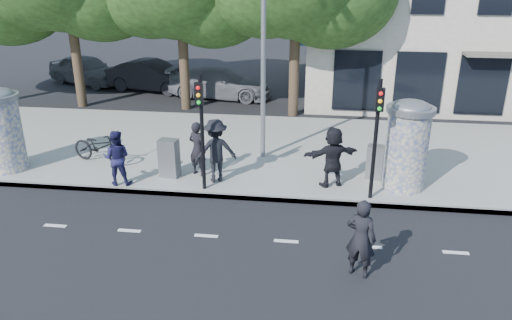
# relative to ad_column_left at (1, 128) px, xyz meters

# --- Properties ---
(ground) EXTENTS (120.00, 120.00, 0.00)m
(ground) POSITION_rel_ad_column_left_xyz_m (7.20, -4.50, -1.54)
(ground) COLOR black
(ground) RESTS_ON ground
(sidewalk) EXTENTS (40.00, 8.00, 0.15)m
(sidewalk) POSITION_rel_ad_column_left_xyz_m (7.20, 3.00, -1.46)
(sidewalk) COLOR gray
(sidewalk) RESTS_ON ground
(curb) EXTENTS (40.00, 0.10, 0.16)m
(curb) POSITION_rel_ad_column_left_xyz_m (7.20, -0.95, -1.46)
(curb) COLOR slate
(curb) RESTS_ON ground
(lane_dash_far) EXTENTS (32.00, 0.12, 0.01)m
(lane_dash_far) POSITION_rel_ad_column_left_xyz_m (7.20, -3.10, -1.53)
(lane_dash_far) COLOR silver
(lane_dash_far) RESTS_ON ground
(ad_column_left) EXTENTS (1.36, 1.36, 2.65)m
(ad_column_left) POSITION_rel_ad_column_left_xyz_m (0.00, 0.00, 0.00)
(ad_column_left) COLOR beige
(ad_column_left) RESTS_ON sidewalk
(ad_column_right) EXTENTS (1.36, 1.36, 2.65)m
(ad_column_right) POSITION_rel_ad_column_left_xyz_m (12.40, 0.20, 0.00)
(ad_column_right) COLOR beige
(ad_column_right) RESTS_ON sidewalk
(traffic_pole_near) EXTENTS (0.22, 0.31, 3.40)m
(traffic_pole_near) POSITION_rel_ad_column_left_xyz_m (6.60, -0.71, 0.69)
(traffic_pole_near) COLOR black
(traffic_pole_near) RESTS_ON sidewalk
(traffic_pole_far) EXTENTS (0.22, 0.31, 3.40)m
(traffic_pole_far) POSITION_rel_ad_column_left_xyz_m (11.40, -0.71, 0.69)
(traffic_pole_far) COLOR black
(traffic_pole_far) RESTS_ON sidewalk
(street_lamp) EXTENTS (0.25, 0.93, 8.00)m
(street_lamp) POSITION_rel_ad_column_left_xyz_m (8.00, 2.13, 3.26)
(street_lamp) COLOR slate
(street_lamp) RESTS_ON sidewalk
(ped_b) EXTENTS (0.74, 0.64, 1.72)m
(ped_b) POSITION_rel_ad_column_left_xyz_m (6.18, 0.35, -0.53)
(ped_b) COLOR black
(ped_b) RESTS_ON sidewalk
(ped_c) EXTENTS (0.88, 0.72, 1.67)m
(ped_c) POSITION_rel_ad_column_left_xyz_m (3.98, -0.65, -0.55)
(ped_c) COLOR #1C1A42
(ped_c) RESTS_ON sidewalk
(ped_d) EXTENTS (1.44, 1.15, 1.95)m
(ped_d) POSITION_rel_ad_column_left_xyz_m (6.84, -0.05, -0.41)
(ped_d) COLOR black
(ped_d) RESTS_ON sidewalk
(ped_f) EXTENTS (1.80, 1.22, 1.83)m
(ped_f) POSITION_rel_ad_column_left_xyz_m (10.31, 0.05, -0.47)
(ped_f) COLOR black
(ped_f) RESTS_ON sidewalk
(man_road) EXTENTS (0.77, 0.64, 1.80)m
(man_road) POSITION_rel_ad_column_left_xyz_m (10.86, -4.27, -0.64)
(man_road) COLOR black
(man_road) RESTS_ON ground
(bicycle) EXTENTS (1.26, 2.18, 1.08)m
(bicycle) POSITION_rel_ad_column_left_xyz_m (2.71, 0.93, -0.85)
(bicycle) COLOR black
(bicycle) RESTS_ON sidewalk
(cabinet_left) EXTENTS (0.62, 0.48, 1.20)m
(cabinet_left) POSITION_rel_ad_column_left_xyz_m (5.33, 0.11, -0.79)
(cabinet_left) COLOR slate
(cabinet_left) RESTS_ON sidewalk
(cabinet_right) EXTENTS (0.58, 0.47, 1.06)m
(cabinet_right) POSITION_rel_ad_column_left_xyz_m (11.62, 0.77, -0.86)
(cabinet_right) COLOR slate
(cabinet_right) RESTS_ON sidewalk
(car_left) EXTENTS (3.60, 5.06, 1.60)m
(car_left) POSITION_rel_ad_column_left_xyz_m (-3.07, 12.48, -0.74)
(car_left) COLOR #484A4F
(car_left) RESTS_ON ground
(car_mid) EXTENTS (2.80, 5.12, 1.60)m
(car_mid) POSITION_rel_ad_column_left_xyz_m (1.05, 11.39, -0.74)
(car_mid) COLOR black
(car_mid) RESTS_ON ground
(car_right) EXTENTS (2.68, 5.37, 1.50)m
(car_right) POSITION_rel_ad_column_left_xyz_m (4.86, 10.45, -0.79)
(car_right) COLOR slate
(car_right) RESTS_ON ground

